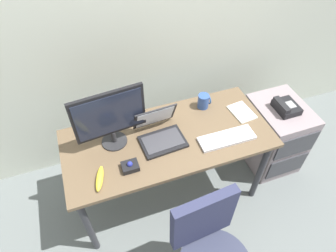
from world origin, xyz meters
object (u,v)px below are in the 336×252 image
object	(u,v)px
desk_phone	(286,107)
paper_notepad	(242,112)
keyboard	(227,138)
trackball_mouse	(130,166)
coffee_mug	(204,101)
laptop	(160,132)
banana	(100,178)
file_cabinet	(274,135)
monitor_main	(110,117)

from	to	relation	value
desk_phone	paper_notepad	distance (m)	0.41
keyboard	trackball_mouse	world-z (taller)	trackball_mouse
trackball_mouse	coffee_mug	xyz separation A→B (m)	(0.69, 0.38, 0.04)
coffee_mug	paper_notepad	xyz separation A→B (m)	(0.26, -0.16, -0.05)
laptop	banana	size ratio (longest dim) A/B	1.73
file_cabinet	paper_notepad	size ratio (longest dim) A/B	3.21
monitor_main	laptop	distance (m)	0.38
trackball_mouse	paper_notepad	size ratio (longest dim) A/B	0.53
keyboard	paper_notepad	world-z (taller)	keyboard
paper_notepad	banana	world-z (taller)	banana
file_cabinet	keyboard	bearing A→B (deg)	-163.13
file_cabinet	banana	world-z (taller)	banana
desk_phone	coffee_mug	world-z (taller)	coffee_mug
file_cabinet	paper_notepad	xyz separation A→B (m)	(-0.41, 0.01, 0.42)
banana	file_cabinet	bearing A→B (deg)	8.54
file_cabinet	paper_notepad	distance (m)	0.59
coffee_mug	banana	xyz separation A→B (m)	(-0.90, -0.41, -0.04)
paper_notepad	keyboard	bearing A→B (deg)	-139.18
desk_phone	keyboard	world-z (taller)	keyboard
file_cabinet	monitor_main	distance (m)	1.56
laptop	trackball_mouse	bearing A→B (deg)	-144.67
desk_phone	trackball_mouse	world-z (taller)	trackball_mouse
laptop	coffee_mug	distance (m)	0.47
keyboard	desk_phone	bearing A→B (deg)	15.72
monitor_main	paper_notepad	distance (m)	1.03
laptop	paper_notepad	bearing A→B (deg)	2.27
laptop	paper_notepad	distance (m)	0.68
trackball_mouse	paper_notepad	xyz separation A→B (m)	(0.95, 0.22, -0.02)
laptop	monitor_main	bearing A→B (deg)	168.29
desk_phone	coffee_mug	bearing A→B (deg)	163.93
desk_phone	paper_notepad	world-z (taller)	desk_phone
desk_phone	banana	world-z (taller)	banana
file_cabinet	trackball_mouse	distance (m)	1.44
monitor_main	banana	xyz separation A→B (m)	(-0.16, -0.28, -0.23)
keyboard	coffee_mug	xyz separation A→B (m)	(-0.02, 0.37, 0.04)
file_cabinet	keyboard	xyz separation A→B (m)	(-0.65, -0.20, 0.42)
laptop	coffee_mug	size ratio (longest dim) A/B	2.83
trackball_mouse	coffee_mug	size ratio (longest dim) A/B	0.95
coffee_mug	banana	distance (m)	0.99
file_cabinet	coffee_mug	xyz separation A→B (m)	(-0.67, 0.17, 0.47)
monitor_main	laptop	size ratio (longest dim) A/B	1.48
laptop	trackball_mouse	xyz separation A→B (m)	(-0.27, -0.19, -0.03)
monitor_main	trackball_mouse	distance (m)	0.35
trackball_mouse	banana	size ratio (longest dim) A/B	0.58
file_cabinet	trackball_mouse	xyz separation A→B (m)	(-1.36, -0.21, 0.43)
laptop	paper_notepad	xyz separation A→B (m)	(0.68, 0.03, -0.05)
coffee_mug	banana	size ratio (longest dim) A/B	0.61
desk_phone	laptop	distance (m)	1.09
monitor_main	file_cabinet	bearing A→B (deg)	-1.92
file_cabinet	laptop	size ratio (longest dim) A/B	2.03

